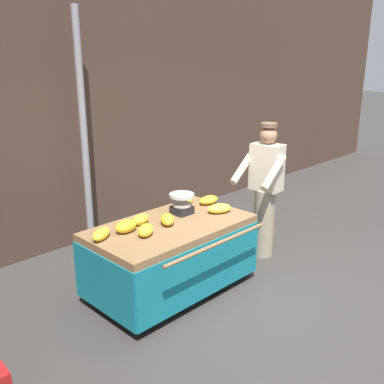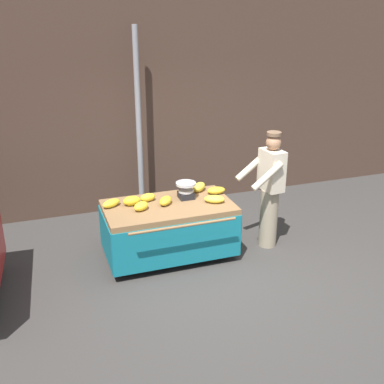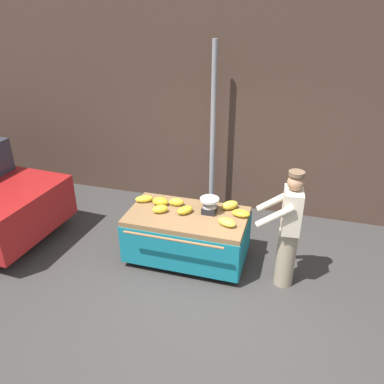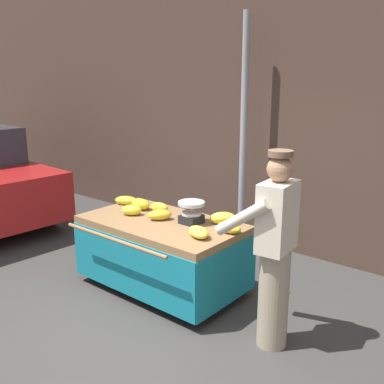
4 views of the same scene
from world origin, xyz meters
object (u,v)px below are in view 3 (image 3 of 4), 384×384
at_px(weighing_scale, 209,205).
at_px(banana_cart, 187,227).
at_px(banana_bunch_2, 185,210).
at_px(banana_bunch_7, 160,209).
at_px(banana_bunch_4, 144,199).
at_px(banana_bunch_5, 160,201).
at_px(banana_bunch_6, 241,213).
at_px(banana_bunch_0, 176,202).
at_px(banana_bunch_3, 227,222).
at_px(banana_bunch_1, 230,205).
at_px(street_pole, 213,133).
at_px(vendor_person, 288,230).

bearing_deg(weighing_scale, banana_cart, -154.95).
distance_m(weighing_scale, banana_bunch_2, 0.36).
bearing_deg(banana_bunch_7, banana_bunch_4, 145.86).
height_order(banana_cart, banana_bunch_7, banana_bunch_7).
bearing_deg(banana_bunch_5, banana_bunch_6, 0.56).
distance_m(banana_bunch_0, banana_bunch_3, 0.92).
distance_m(banana_bunch_4, banana_bunch_5, 0.28).
relative_size(banana_bunch_1, banana_bunch_3, 0.97).
height_order(street_pole, banana_bunch_1, street_pole).
xyz_separation_m(banana_bunch_2, vendor_person, (1.48, -0.18, 0.03)).
height_order(banana_bunch_0, banana_bunch_1, banana_bunch_1).
height_order(banana_bunch_3, banana_bunch_7, banana_bunch_7).
relative_size(banana_cart, banana_bunch_4, 6.43).
relative_size(banana_bunch_1, banana_bunch_5, 1.13).
xyz_separation_m(banana_bunch_5, banana_bunch_7, (0.08, -0.21, -0.01)).
bearing_deg(weighing_scale, banana_bunch_3, -40.92).
xyz_separation_m(banana_bunch_4, vendor_person, (2.20, -0.34, 0.03)).
height_order(banana_cart, banana_bunch_4, banana_bunch_4).
bearing_deg(street_pole, banana_cart, -89.53).
bearing_deg(weighing_scale, banana_bunch_2, -159.27).
relative_size(banana_bunch_0, banana_bunch_5, 0.92).
relative_size(banana_bunch_5, banana_bunch_7, 1.07).
distance_m(banana_bunch_2, banana_bunch_6, 0.81).
bearing_deg(banana_bunch_6, weighing_scale, -177.50).
xyz_separation_m(weighing_scale, vendor_person, (1.15, -0.30, -0.03)).
xyz_separation_m(weighing_scale, banana_bunch_4, (-1.05, 0.04, -0.07)).
relative_size(banana_cart, banana_bunch_5, 7.39).
height_order(banana_bunch_2, banana_bunch_6, banana_bunch_2).
distance_m(banana_bunch_7, vendor_person, 1.85).
bearing_deg(street_pole, weighing_scale, -77.61).
xyz_separation_m(street_pole, banana_bunch_5, (-0.46, -1.41, -0.68)).
height_order(banana_cart, banana_bunch_3, banana_bunch_3).
height_order(banana_bunch_0, banana_bunch_6, banana_bunch_0).
distance_m(weighing_scale, banana_bunch_0, 0.54).
relative_size(street_pole, banana_bunch_5, 12.74).
bearing_deg(weighing_scale, banana_bunch_0, 172.38).
distance_m(street_pole, banana_bunch_4, 1.71).
distance_m(banana_cart, banana_bunch_7, 0.48).
relative_size(weighing_scale, banana_bunch_5, 1.17).
relative_size(banana_bunch_2, banana_bunch_7, 1.13).
bearing_deg(banana_bunch_1, banana_bunch_2, -152.05).
xyz_separation_m(banana_bunch_3, banana_bunch_4, (-1.37, 0.31, 0.00)).
distance_m(banana_bunch_3, banana_bunch_5, 1.13).
bearing_deg(banana_bunch_4, banana_cart, -13.32).
bearing_deg(banana_bunch_5, banana_bunch_4, 174.06).
distance_m(banana_bunch_0, banana_bunch_2, 0.28).
height_order(weighing_scale, banana_bunch_2, weighing_scale).
bearing_deg(banana_cart, banana_bunch_6, 11.84).
bearing_deg(banana_bunch_7, banana_bunch_5, 110.51).
distance_m(banana_bunch_6, vendor_person, 0.76).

